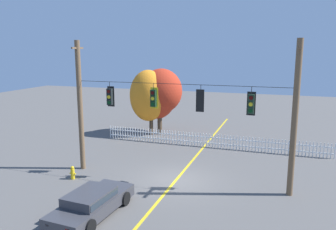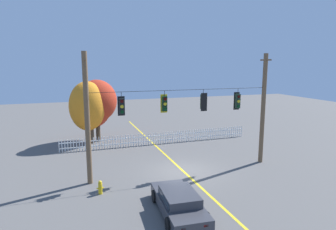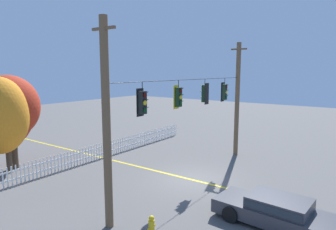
% 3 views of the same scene
% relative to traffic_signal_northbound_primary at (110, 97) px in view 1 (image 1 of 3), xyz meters
% --- Properties ---
extents(ground, '(80.00, 80.00, 0.00)m').
position_rel_traffic_signal_northbound_primary_xyz_m(ground, '(3.99, -0.01, -4.55)').
color(ground, '#565451').
extents(lane_centerline_stripe, '(0.16, 36.00, 0.01)m').
position_rel_traffic_signal_northbound_primary_xyz_m(lane_centerline_stripe, '(3.99, -0.01, -4.55)').
color(lane_centerline_stripe, gold).
rests_on(lane_centerline_stripe, ground).
extents(signal_support_span, '(12.29, 1.10, 7.73)m').
position_rel_traffic_signal_northbound_primary_xyz_m(signal_support_span, '(3.99, -0.01, -0.63)').
color(signal_support_span, brown).
rests_on(signal_support_span, ground).
extents(traffic_signal_northbound_primary, '(0.43, 0.38, 1.44)m').
position_rel_traffic_signal_northbound_primary_xyz_m(traffic_signal_northbound_primary, '(0.00, 0.00, 0.00)').
color(traffic_signal_northbound_primary, black).
extents(traffic_signal_eastbound_side, '(0.43, 0.38, 1.40)m').
position_rel_traffic_signal_northbound_primary_xyz_m(traffic_signal_eastbound_side, '(2.68, -0.00, 0.03)').
color(traffic_signal_eastbound_side, black).
extents(traffic_signal_northbound_secondary, '(0.43, 0.38, 1.40)m').
position_rel_traffic_signal_northbound_primary_xyz_m(traffic_signal_northbound_secondary, '(5.32, -0.02, 0.04)').
color(traffic_signal_northbound_secondary, black).
extents(traffic_signal_westbound_side, '(0.43, 0.38, 1.47)m').
position_rel_traffic_signal_northbound_primary_xyz_m(traffic_signal_westbound_side, '(7.89, 0.00, -0.02)').
color(traffic_signal_westbound_side, black).
extents(white_picket_fence, '(16.84, 0.06, 1.04)m').
position_rel_traffic_signal_northbound_primary_xyz_m(white_picket_fence, '(4.51, 7.03, -4.03)').
color(white_picket_fence, white).
rests_on(white_picket_fence, ground).
extents(autumn_maple_near_fence, '(3.16, 2.83, 5.53)m').
position_rel_traffic_signal_northbound_primary_xyz_m(autumn_maple_near_fence, '(-1.44, 9.30, -1.19)').
color(autumn_maple_near_fence, '#473828').
rests_on(autumn_maple_near_fence, ground).
extents(autumn_maple_mid, '(3.97, 3.39, 5.62)m').
position_rel_traffic_signal_northbound_primary_xyz_m(autumn_maple_mid, '(-0.72, 10.01, -1.04)').
color(autumn_maple_mid, '#473828').
rests_on(autumn_maple_mid, ground).
extents(parked_car, '(2.15, 4.65, 1.15)m').
position_rel_traffic_signal_northbound_primary_xyz_m(parked_car, '(1.71, -5.11, -3.95)').
color(parked_car, '#38383D').
rests_on(parked_car, ground).
extents(fire_hydrant, '(0.38, 0.22, 0.76)m').
position_rel_traffic_signal_northbound_primary_xyz_m(fire_hydrant, '(-1.58, -1.71, -4.18)').
color(fire_hydrant, gold).
rests_on(fire_hydrant, ground).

